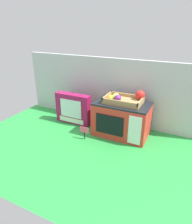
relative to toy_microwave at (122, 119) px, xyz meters
The scene contains 6 objects.
ground_plane 0.23m from the toy_microwave, behind, with size 1.70×1.70×0.00m, color green.
display_back_panel 0.30m from the toy_microwave, 134.62° to the left, with size 1.61×0.03×0.56m, color #B7BABF.
toy_microwave is the anchor object (origin of this frame).
food_groups_crate 0.16m from the toy_microwave, 37.65° to the left, with size 0.28×0.19×0.09m.
cookie_set_box 0.45m from the toy_microwave, behind, with size 0.32×0.07×0.26m.
price_sign 0.30m from the toy_microwave, 139.26° to the right, with size 0.07×0.01×0.10m.
Camera 1 is at (0.63, -1.33, 0.81)m, focal length 32.51 mm.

